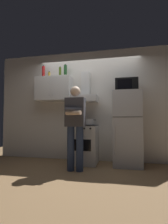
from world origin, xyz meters
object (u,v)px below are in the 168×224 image
at_px(stove_oven, 84,144).
at_px(person_standing, 75,124).
at_px(range_hood, 85,94).
at_px(bottle_soda_red, 43,72).
at_px(microwave, 126,86).
at_px(cooking_pot, 89,122).
at_px(bottle_wine_green, 65,71).
at_px(refrigerator, 127,128).
at_px(bottle_olive_oil, 60,72).
at_px(bottle_spice_jar, 49,75).
at_px(upper_cabinet, 54,89).

height_order(stove_oven, person_standing, person_standing).
height_order(range_hood, bottle_soda_red, bottle_soda_red).
bearing_deg(range_hood, bottle_soda_red, -178.09).
xyz_separation_m(microwave, cooking_pot, (-0.82, -0.14, -0.80)).
xyz_separation_m(microwave, bottle_wine_green, (-1.46, 0.15, 0.46)).
relative_size(range_hood, refrigerator, 0.47).
bearing_deg(bottle_olive_oil, stove_oven, -11.27).
xyz_separation_m(refrigerator, bottle_spice_jar, (-1.87, 0.11, 1.32)).
xyz_separation_m(range_hood, microwave, (0.95, -0.11, 0.14)).
bearing_deg(cooking_pot, bottle_wine_green, 156.10).
bearing_deg(bottle_wine_green, person_standing, -58.99).
height_order(refrigerator, bottle_soda_red, bottle_soda_red).
bearing_deg(bottle_soda_red, bottle_wine_green, 7.73).
height_order(person_standing, cooking_pot, person_standing).
height_order(range_hood, microwave, range_hood).
height_order(stove_oven, bottle_spice_jar, bottle_spice_jar).
distance_m(person_standing, bottle_olive_oil, 1.58).
relative_size(upper_cabinet, refrigerator, 0.56).
distance_m(upper_cabinet, bottle_spice_jar, 0.39).
distance_m(range_hood, bottle_soda_red, 1.22).
xyz_separation_m(refrigerator, bottle_olive_oil, (-1.59, 0.13, 1.37)).
height_order(range_hood, bottle_spice_jar, bottle_spice_jar).
xyz_separation_m(person_standing, bottle_olive_oil, (-0.59, 0.73, 1.27)).
height_order(upper_cabinet, bottle_olive_oil, bottle_olive_oil).
bearing_deg(upper_cabinet, refrigerator, -4.07).
xyz_separation_m(range_hood, cooking_pot, (0.13, -0.25, -0.66)).
xyz_separation_m(cooking_pot, bottle_wine_green, (-0.64, 0.29, 1.27)).
xyz_separation_m(bottle_olive_oil, bottle_wine_green, (0.13, 0.04, 0.03)).
xyz_separation_m(upper_cabinet, bottle_wine_green, (0.29, 0.04, 0.45)).
xyz_separation_m(bottle_soda_red, bottle_wine_green, (0.55, 0.08, 0.01)).
relative_size(microwave, cooking_pot, 1.51).
height_order(cooking_pot, bottle_olive_oil, bottle_olive_oil).
bearing_deg(bottle_wine_green, range_hood, -4.41).
distance_m(refrigerator, bottle_wine_green, 2.03).
xyz_separation_m(stove_oven, microwave, (0.95, 0.02, 1.31)).
bearing_deg(bottle_olive_oil, bottle_spice_jar, -175.68).
bearing_deg(stove_oven, person_standing, -94.72).
height_order(upper_cabinet, range_hood, range_hood).
relative_size(upper_cabinet, person_standing, 0.55).
xyz_separation_m(range_hood, refrigerator, (0.95, -0.13, -0.80)).
bearing_deg(stove_oven, bottle_wine_green, 162.08).
height_order(upper_cabinet, bottle_soda_red, bottle_soda_red).
bearing_deg(person_standing, stove_oven, 85.28).
distance_m(cooking_pot, bottle_olive_oil, 1.48).
bearing_deg(bottle_spice_jar, range_hood, 1.26).
xyz_separation_m(person_standing, bottle_wine_green, (-0.46, 0.77, 1.30)).
bearing_deg(range_hood, upper_cabinet, -179.91).
bearing_deg(stove_oven, bottle_spice_jar, 173.40).
distance_m(microwave, bottle_wine_green, 1.54).
bearing_deg(bottle_soda_red, upper_cabinet, 7.29).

